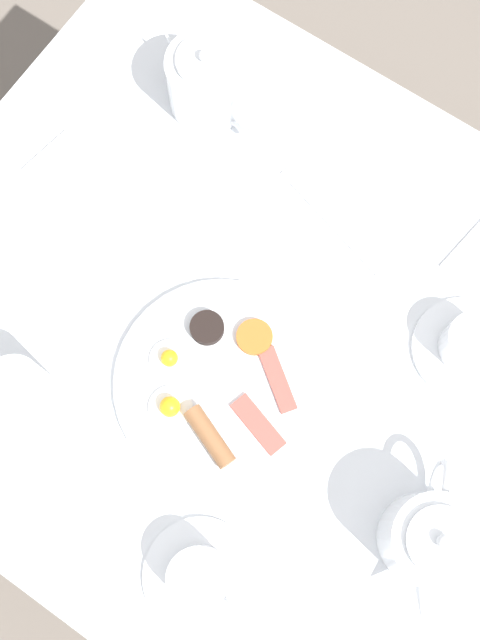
{
  "coord_description": "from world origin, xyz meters",
  "views": [
    {
      "loc": [
        -0.15,
        0.23,
        1.82
      ],
      "look_at": [
        0.0,
        0.0,
        0.78
      ],
      "focal_mm": 42.0,
      "sensor_mm": 36.0,
      "label": 1
    }
  ],
  "objects": [
    {
      "name": "napkin_folded",
      "position": [
        0.34,
        -0.05,
        0.76
      ],
      "size": [
        0.15,
        0.12,
        0.01
      ],
      "rotation": [
        0.0,
        0.0,
        6.12
      ],
      "color": "white",
      "rests_on": "table"
    },
    {
      "name": "teacup_with_saucer_left",
      "position": [
        -0.29,
        -0.15,
        0.79
      ],
      "size": [
        0.15,
        0.15,
        0.07
      ],
      "color": "white",
      "rests_on": "table"
    },
    {
      "name": "ground_plane",
      "position": [
        0.0,
        0.0,
        0.0
      ],
      "size": [
        8.0,
        8.0,
        0.0
      ],
      "primitive_type": "plane",
      "color": "#70665B"
    },
    {
      "name": "teapot_near",
      "position": [
        0.24,
        -0.27,
        0.81
      ],
      "size": [
        0.21,
        0.12,
        0.13
      ],
      "rotation": [
        0.0,
        0.0,
        6.04
      ],
      "color": "white",
      "rests_on": "table"
    },
    {
      "name": "breakfast_plate",
      "position": [
        -0.03,
        0.09,
        0.77
      ],
      "size": [
        0.31,
        0.31,
        0.04
      ],
      "color": "white",
      "rests_on": "table"
    },
    {
      "name": "teacup_with_saucer_right",
      "position": [
        -0.15,
        0.32,
        0.79
      ],
      "size": [
        0.15,
        0.15,
        0.07
      ],
      "color": "white",
      "rests_on": "table"
    },
    {
      "name": "spoon_for_tea",
      "position": [
        -0.22,
        -0.31,
        0.76
      ],
      "size": [
        0.04,
        0.15,
        0.0
      ],
      "rotation": [
        0.0,
        0.0,
        2.99
      ],
      "color": "silver",
      "rests_on": "table"
    },
    {
      "name": "table",
      "position": [
        0.0,
        0.0,
        0.68
      ],
      "size": [
        1.04,
        0.94,
        0.76
      ],
      "color": "silver",
      "rests_on": "ground_plane"
    },
    {
      "name": "water_glass_tall",
      "position": [
        0.18,
        0.25,
        0.81
      ],
      "size": [
        0.08,
        0.08,
        0.1
      ],
      "color": "white",
      "rests_on": "table"
    },
    {
      "name": "knife_by_plate",
      "position": [
        -0.02,
        -0.21,
        0.76
      ],
      "size": [
        0.21,
        0.07,
        0.0
      ],
      "rotation": [
        0.0,
        0.0,
        4.43
      ],
      "color": "silver",
      "rests_on": "table"
    },
    {
      "name": "teapot_far",
      "position": [
        -0.37,
        0.11,
        0.81
      ],
      "size": [
        0.12,
        0.2,
        0.13
      ],
      "rotation": [
        0.0,
        0.0,
        1.93
      ],
      "color": "white",
      "rests_on": "table"
    }
  ]
}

